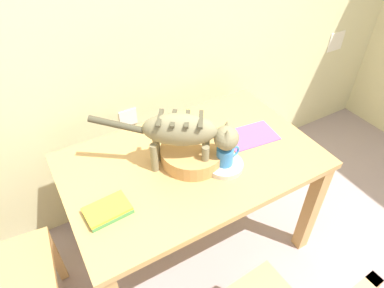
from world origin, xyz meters
TOP-DOWN VIEW (x-y plane):
  - wall_rear at (0.00, 1.65)m, footprint 4.88×0.11m
  - dining_table at (0.06, 1.04)m, footprint 1.29×0.81m
  - cat at (0.01, 1.01)m, footprint 0.60×0.42m
  - saucer_bowl at (0.16, 0.91)m, footprint 0.19×0.19m
  - coffee_mug at (0.17, 0.91)m, footprint 0.13×0.08m
  - magazine at (0.43, 1.04)m, footprint 0.30×0.21m
  - book_stack at (-0.43, 0.93)m, footprint 0.20×0.14m
  - wicker_basket at (0.06, 1.04)m, footprint 0.32×0.32m

SIDE VIEW (x-z plane):
  - dining_table at x=0.06m, z-range 0.28..1.02m
  - magazine at x=0.43m, z-range 0.74..0.74m
  - saucer_bowl at x=0.16m, z-range 0.74..0.77m
  - book_stack at x=-0.43m, z-range 0.74..0.77m
  - wicker_basket at x=0.06m, z-range 0.74..0.82m
  - coffee_mug at x=0.17m, z-range 0.77..0.86m
  - cat at x=0.01m, z-range 0.80..1.10m
  - wall_rear at x=0.00m, z-range 0.00..2.50m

